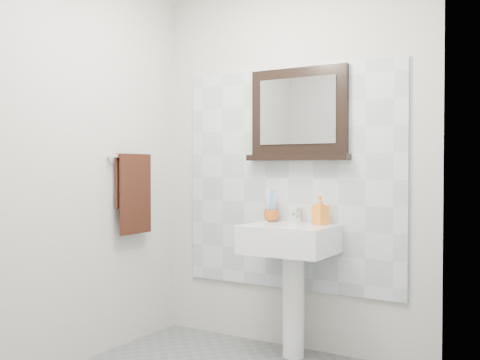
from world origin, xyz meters
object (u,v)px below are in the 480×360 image
(pedestal_sink, at_px, (290,253))
(hand_towel, at_px, (134,187))
(toothbrush_cup, at_px, (271,215))
(framed_mirror, at_px, (299,116))
(soap_dispenser, at_px, (320,210))

(pedestal_sink, bearing_deg, hand_towel, -164.46)
(toothbrush_cup, height_order, framed_mirror, framed_mirror)
(pedestal_sink, distance_m, hand_towel, 1.17)
(pedestal_sink, relative_size, soap_dispenser, 5.24)
(pedestal_sink, xyz_separation_m, toothbrush_cup, (-0.21, 0.13, 0.22))
(pedestal_sink, xyz_separation_m, framed_mirror, (-0.03, 0.19, 0.89))
(toothbrush_cup, height_order, soap_dispenser, soap_dispenser)
(framed_mirror, bearing_deg, toothbrush_cup, -161.75)
(framed_mirror, bearing_deg, soap_dispenser, -22.85)
(soap_dispenser, relative_size, framed_mirror, 0.25)
(framed_mirror, relative_size, hand_towel, 1.32)
(toothbrush_cup, distance_m, hand_towel, 0.96)
(toothbrush_cup, relative_size, soap_dispenser, 0.56)
(framed_mirror, xyz_separation_m, hand_towel, (-1.02, -0.48, -0.48))
(pedestal_sink, relative_size, framed_mirror, 1.32)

